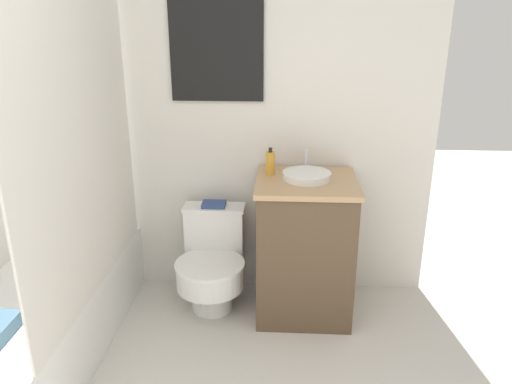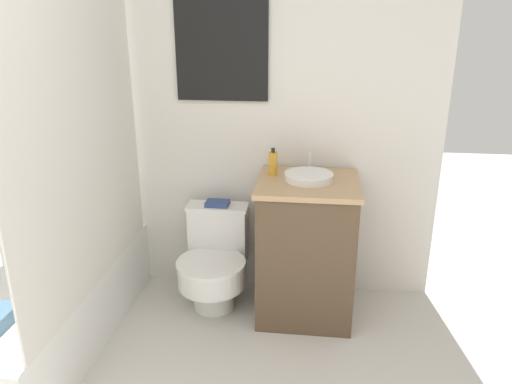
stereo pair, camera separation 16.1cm
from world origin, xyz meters
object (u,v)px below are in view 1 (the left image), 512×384
Objects in this scene: soap_bottle at (270,163)px; sink at (307,175)px; toilet at (212,263)px; book_on_tank at (214,204)px.

sink is at bearing -19.86° from soap_bottle.
soap_bottle is at bearing 160.14° from sink.
soap_bottle reaches higher than sink.
sink is 1.96× the size of soap_bottle.
toilet is 4.24× the size of book_on_tank.
toilet is at bearing -90.00° from book_on_tank.
book_on_tank is at bearing 169.76° from soap_bottle.
soap_bottle reaches higher than toilet.
book_on_tank reaches higher than toilet.
toilet is 3.85× the size of soap_bottle.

